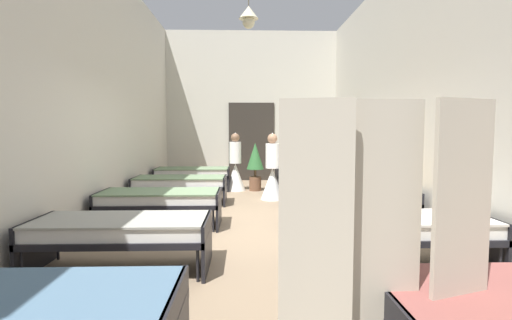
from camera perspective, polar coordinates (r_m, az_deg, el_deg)
ground_plane at (r=6.20m, az=0.29°, el=-10.31°), size 5.82×12.12×0.10m
room_shell at (r=7.21m, az=-0.03°, el=10.56°), size 5.62×11.72×4.59m
bed_left_row_0 at (r=2.79m, az=-32.34°, el=-19.06°), size 1.90×0.84×0.57m
bed_left_row_1 at (r=4.44m, az=-19.60°, el=-9.96°), size 1.90×0.84×0.57m
bed_right_row_1 at (r=4.59m, az=21.32°, el=-9.55°), size 1.90×0.84×0.57m
bed_left_row_2 at (r=6.24m, az=-14.23°, el=-5.76°), size 1.90×0.84×0.57m
bed_right_row_2 at (r=6.34m, az=14.57°, el=-5.60°), size 1.90×0.84×0.57m
bed_left_row_3 at (r=8.08m, az=-11.32°, el=-3.42°), size 1.90×0.84×0.57m
bed_right_row_3 at (r=8.16m, az=10.83°, el=-3.34°), size 1.90×0.84×0.57m
bed_left_row_4 at (r=9.95m, az=-9.50°, el=-1.96°), size 1.90×0.84×0.57m
bed_right_row_4 at (r=10.01m, az=8.47°, el=-1.90°), size 1.90×0.84×0.57m
nurse_near_aisle at (r=9.74m, az=-3.12°, el=-1.50°), size 0.52×0.52×1.49m
nurse_mid_aisle at (r=8.44m, az=2.47°, el=-2.40°), size 0.52×0.52×1.49m
potted_plant at (r=9.66m, az=-0.12°, el=-0.24°), size 0.44×0.44×1.23m
privacy_screen at (r=2.36m, az=19.14°, el=-12.31°), size 1.25×0.17×1.70m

